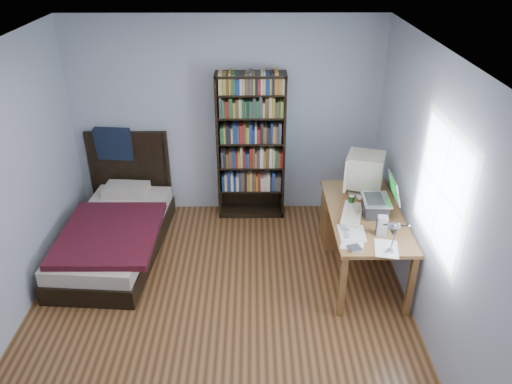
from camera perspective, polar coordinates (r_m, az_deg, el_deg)
room at (r=4.32m, az=-4.42°, el=-1.23°), size 4.20×4.24×2.50m
desk at (r=5.81m, az=11.29°, el=-2.95°), size 0.75×1.52×0.73m
crt_monitor at (r=5.60m, az=12.20°, el=2.39°), size 0.50×0.46×0.46m
laptop at (r=5.25m, az=13.70°, el=-1.35°), size 0.36×0.36×0.43m
desk_lamp at (r=4.23m, az=15.42°, el=-4.45°), size 0.20×0.45×0.53m
keyboard at (r=5.22m, az=10.89°, el=-2.53°), size 0.32×0.52×0.05m
speaker at (r=4.95m, az=14.21°, el=-3.73°), size 0.11×0.11×0.19m
soda_can at (r=5.40m, az=10.84°, el=-0.97°), size 0.06×0.06×0.11m
mouse at (r=5.56m, az=11.73°, el=-0.56°), size 0.07×0.12×0.04m
phone_silver at (r=4.98m, az=10.13°, el=-4.19°), size 0.09×0.11×0.02m
phone_grey at (r=4.88m, az=10.32°, el=-4.92°), size 0.06×0.09×0.02m
external_drive at (r=4.71m, az=11.21°, el=-6.35°), size 0.14×0.14×0.02m
bookshelf at (r=6.19m, az=-0.58°, el=5.11°), size 0.84×0.30×1.86m
bed at (r=6.02m, az=-15.70°, el=-4.11°), size 1.12×2.09×1.16m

